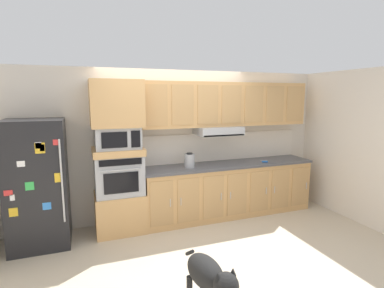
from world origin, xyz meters
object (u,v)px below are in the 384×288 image
(microwave, at_px, (117,137))
(dog, at_px, (209,277))
(refrigerator, at_px, (38,184))
(electric_kettle, at_px, (190,161))
(built_in_oven, at_px, (119,174))
(screwdriver, at_px, (265,162))

(microwave, bearing_deg, dog, -76.68)
(refrigerator, height_order, electric_kettle, refrigerator)
(refrigerator, distance_m, built_in_oven, 1.10)
(electric_kettle, height_order, dog, electric_kettle)
(screwdriver, bearing_deg, microwave, 176.42)
(screwdriver, bearing_deg, built_in_oven, 176.42)
(dog, bearing_deg, built_in_oven, -172.80)
(screwdriver, height_order, electric_kettle, electric_kettle)
(refrigerator, distance_m, dog, 2.74)
(refrigerator, xyz_separation_m, electric_kettle, (2.22, 0.02, 0.15))
(screwdriver, bearing_deg, electric_kettle, 175.46)
(built_in_oven, height_order, screwdriver, built_in_oven)
(screwdriver, relative_size, dog, 0.17)
(built_in_oven, relative_size, dog, 0.75)
(refrigerator, xyz_separation_m, built_in_oven, (1.10, 0.07, 0.02))
(built_in_oven, bearing_deg, dog, -76.68)
(built_in_oven, height_order, dog, built_in_oven)
(built_in_oven, distance_m, dog, 2.34)
(microwave, distance_m, screwdriver, 2.55)
(microwave, xyz_separation_m, dog, (0.53, -2.23, -1.02))
(electric_kettle, bearing_deg, screwdriver, -4.54)
(built_in_oven, bearing_deg, electric_kettle, -2.41)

